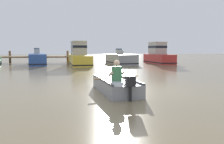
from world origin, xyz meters
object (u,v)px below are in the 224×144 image
object	(u,v)px
moored_boat_blue	(37,59)
rowboat_with_person	(115,85)
moored_boat_yellow	(79,56)
moored_boat_grey	(121,59)
moored_boat_red	(158,55)

from	to	relation	value
moored_boat_blue	rowboat_with_person	bearing A→B (deg)	-72.77
moored_boat_blue	moored_boat_yellow	xyz separation A→B (m)	(4.13, -0.98, 0.34)
moored_boat_blue	moored_boat_grey	size ratio (longest dim) A/B	1.18
rowboat_with_person	moored_boat_yellow	world-z (taller)	moored_boat_yellow
rowboat_with_person	moored_boat_grey	world-z (taller)	moored_boat_grey
moored_boat_grey	moored_boat_red	xyz separation A→B (m)	(4.14, 0.39, 0.36)
moored_boat_blue	moored_boat_grey	world-z (taller)	moored_boat_blue
moored_boat_blue	moored_boat_red	bearing A→B (deg)	-1.28
moored_boat_red	moored_boat_yellow	bearing A→B (deg)	-175.25
moored_boat_blue	moored_boat_red	distance (m)	12.52
moored_boat_blue	moored_boat_grey	xyz separation A→B (m)	(8.38, -0.67, -0.03)
rowboat_with_person	moored_boat_grey	size ratio (longest dim) A/B	0.75
moored_boat_grey	moored_boat_red	world-z (taller)	moored_boat_red
rowboat_with_person	moored_boat_yellow	xyz separation A→B (m)	(-0.98, 15.50, 0.61)
rowboat_with_person	moored_boat_yellow	size ratio (longest dim) A/B	0.54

